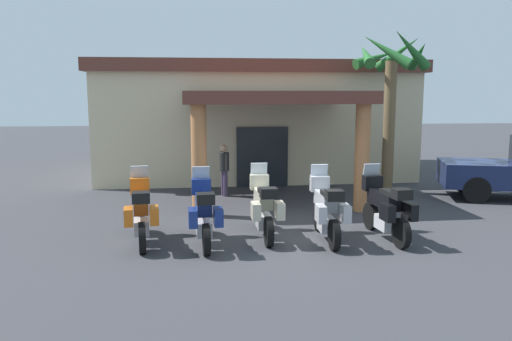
% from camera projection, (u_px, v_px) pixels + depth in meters
% --- Properties ---
extents(ground_plane, '(80.00, 80.00, 0.00)m').
position_uv_depth(ground_plane, '(291.00, 232.00, 12.13)').
color(ground_plane, '#38383D').
extents(motel_building, '(12.21, 11.82, 4.43)m').
position_uv_depth(motel_building, '(251.00, 118.00, 20.98)').
color(motel_building, beige).
rests_on(motel_building, ground_plane).
extents(motorcycle_orange, '(0.79, 2.21, 1.61)m').
position_uv_depth(motorcycle_orange, '(141.00, 212.00, 11.13)').
color(motorcycle_orange, black).
rests_on(motorcycle_orange, ground_plane).
extents(motorcycle_blue, '(0.73, 2.21, 1.61)m').
position_uv_depth(motorcycle_blue, '(204.00, 213.00, 11.02)').
color(motorcycle_blue, black).
rests_on(motorcycle_blue, ground_plane).
extents(motorcycle_cream, '(0.71, 2.21, 1.61)m').
position_uv_depth(motorcycle_cream, '(264.00, 207.00, 11.61)').
color(motorcycle_cream, black).
rests_on(motorcycle_cream, ground_plane).
extents(motorcycle_silver, '(0.71, 2.21, 1.61)m').
position_uv_depth(motorcycle_silver, '(327.00, 210.00, 11.36)').
color(motorcycle_silver, black).
rests_on(motorcycle_silver, ground_plane).
extents(motorcycle_black, '(0.74, 2.21, 1.61)m').
position_uv_depth(motorcycle_black, '(386.00, 208.00, 11.48)').
color(motorcycle_black, black).
rests_on(motorcycle_black, ground_plane).
extents(pedestrian, '(0.32, 0.50, 1.65)m').
position_uv_depth(pedestrian, '(224.00, 167.00, 16.20)').
color(pedestrian, '#3F334C').
rests_on(pedestrian, ground_plane).
extents(palm_tree_near_portico, '(2.41, 2.55, 5.25)m').
position_uv_depth(palm_tree_near_portico, '(391.00, 78.00, 16.40)').
color(palm_tree_near_portico, brown).
rests_on(palm_tree_near_portico, ground_plane).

